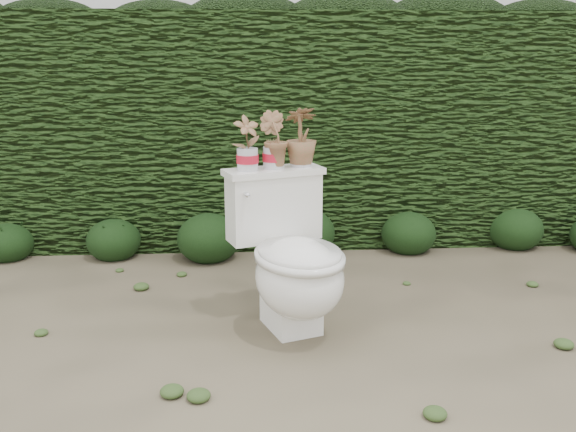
{
  "coord_description": "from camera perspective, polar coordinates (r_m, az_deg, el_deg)",
  "views": [
    {
      "loc": [
        -0.06,
        -3.12,
        1.36
      ],
      "look_at": [
        0.14,
        -0.03,
        0.55
      ],
      "focal_mm": 40.0,
      "sensor_mm": 36.0,
      "label": 1
    }
  ],
  "objects": [
    {
      "name": "toilet",
      "position": [
        3.13,
        0.4,
        -4.09
      ],
      "size": [
        0.66,
        0.79,
        0.78
      ],
      "rotation": [
        0.0,
        0.0,
        0.34
      ],
      "color": "white",
      "rests_on": "ground"
    },
    {
      "name": "ground",
      "position": [
        3.41,
        -2.34,
        -8.89
      ],
      "size": [
        60.0,
        60.0,
        0.0
      ],
      "primitive_type": "plane",
      "color": "#766A51",
      "rests_on": "ground"
    },
    {
      "name": "liriope_clump_4",
      "position": [
        4.37,
        1.42,
        -1.13
      ],
      "size": [
        0.43,
        0.43,
        0.34
      ],
      "primitive_type": "ellipsoid",
      "color": "black",
      "rests_on": "ground"
    },
    {
      "name": "liriope_clump_5",
      "position": [
        4.5,
        10.67,
        -1.19
      ],
      "size": [
        0.38,
        0.38,
        0.3
      ],
      "primitive_type": "ellipsoid",
      "color": "black",
      "rests_on": "ground"
    },
    {
      "name": "potted_plant_center",
      "position": [
        3.21,
        -1.31,
        6.64
      ],
      "size": [
        0.19,
        0.19,
        0.27
      ],
      "primitive_type": "imported",
      "rotation": [
        0.0,
        0.0,
        2.49
      ],
      "color": "#226D2A",
      "rests_on": "toilet"
    },
    {
      "name": "potted_plant_left",
      "position": [
        3.17,
        -3.64,
        6.35
      ],
      "size": [
        0.16,
        0.14,
        0.26
      ],
      "primitive_type": "imported",
      "rotation": [
        0.0,
        0.0,
        0.47
      ],
      "color": "#226D2A",
      "rests_on": "toilet"
    },
    {
      "name": "liriope_clump_6",
      "position": [
        4.79,
        19.55,
        -0.76
      ],
      "size": [
        0.39,
        0.39,
        0.31
      ],
      "primitive_type": "ellipsoid",
      "color": "black",
      "rests_on": "ground"
    },
    {
      "name": "potted_plant_right",
      "position": [
        3.27,
        1.19,
        6.92
      ],
      "size": [
        0.2,
        0.2,
        0.29
      ],
      "primitive_type": "imported",
      "rotation": [
        0.0,
        0.0,
        3.45
      ],
      "color": "#226D2A",
      "rests_on": "toilet"
    },
    {
      "name": "liriope_clump_2",
      "position": [
        4.44,
        -15.27,
        -1.75
      ],
      "size": [
        0.36,
        0.36,
        0.29
      ],
      "primitive_type": "ellipsoid",
      "color": "black",
      "rests_on": "ground"
    },
    {
      "name": "hedge",
      "position": [
        4.76,
        -2.88,
        7.89
      ],
      "size": [
        8.0,
        1.0,
        1.6
      ],
      "primitive_type": "cube",
      "color": "#294617",
      "rests_on": "ground"
    },
    {
      "name": "liriope_clump_1",
      "position": [
        4.65,
        -23.67,
        -1.89
      ],
      "size": [
        0.33,
        0.33,
        0.27
      ],
      "primitive_type": "ellipsoid",
      "color": "black",
      "rests_on": "ground"
    },
    {
      "name": "liriope_clump_3",
      "position": [
        4.28,
        -7.09,
        -1.63
      ],
      "size": [
        0.42,
        0.42,
        0.33
      ],
      "primitive_type": "ellipsoid",
      "color": "black",
      "rests_on": "ground"
    }
  ]
}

